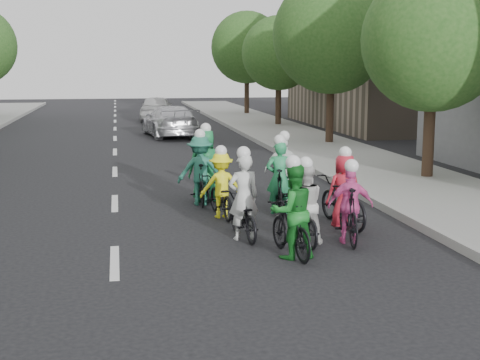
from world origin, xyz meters
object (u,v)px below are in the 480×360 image
object	(u,v)px
cyclist_1	(292,219)
cyclist_8	(283,178)
cyclist_9	(206,172)
follow_car_trail	(157,108)
cyclist_2	(221,191)
cyclist_6	(304,212)
cyclist_7	(200,175)
cyclist_3	(349,211)
cyclist_4	(343,198)
cyclist_5	(278,186)
cyclist_0	(243,209)
follow_car_lead	(170,121)

from	to	relation	value
cyclist_1	cyclist_8	world-z (taller)	cyclist_1
cyclist_9	follow_car_trail	xyz separation A→B (m)	(0.32, 25.13, 0.05)
cyclist_2	cyclist_6	world-z (taller)	cyclist_6
cyclist_8	cyclist_7	bearing A→B (deg)	9.22
cyclist_8	follow_car_trail	world-z (taller)	cyclist_8
cyclist_7	cyclist_3	bearing A→B (deg)	121.35
cyclist_9	cyclist_4	bearing A→B (deg)	129.76
cyclist_9	cyclist_2	bearing A→B (deg)	94.55
cyclist_4	cyclist_7	world-z (taller)	cyclist_7
cyclist_3	cyclist_5	bearing A→B (deg)	-66.28
cyclist_7	cyclist_8	bearing A→B (deg)	179.41
cyclist_4	cyclist_8	bearing A→B (deg)	-85.53
cyclist_2	cyclist_3	size ratio (longest dim) A/B	0.92
cyclist_1	cyclist_9	size ratio (longest dim) A/B	0.93
cyclist_0	cyclist_9	xyz separation A→B (m)	(-0.21, 3.74, 0.15)
cyclist_2	follow_car_lead	xyz separation A→B (m)	(0.26, 17.22, 0.15)
cyclist_1	follow_car_trail	world-z (taller)	cyclist_1
cyclist_0	follow_car_trail	world-z (taller)	cyclist_0
follow_car_lead	cyclist_4	bearing A→B (deg)	89.60
follow_car_trail	cyclist_2	bearing A→B (deg)	97.26
follow_car_trail	cyclist_5	bearing A→B (deg)	100.10
cyclist_7	cyclist_4	bearing A→B (deg)	135.17
cyclist_3	cyclist_2	bearing A→B (deg)	-41.99
cyclist_0	cyclist_6	size ratio (longest dim) A/B	1.08
cyclist_6	cyclist_9	size ratio (longest dim) A/B	0.86
cyclist_1	follow_car_trail	size ratio (longest dim) A/B	0.40
cyclist_2	follow_car_trail	bearing A→B (deg)	-97.33
cyclist_4	cyclist_6	size ratio (longest dim) A/B	1.21
cyclist_0	cyclist_8	size ratio (longest dim) A/B	0.98
cyclist_1	cyclist_4	distance (m)	2.59
cyclist_4	follow_car_trail	size ratio (longest dim) A/B	0.44
cyclist_0	cyclist_7	bearing A→B (deg)	-89.15
cyclist_1	cyclist_6	bearing A→B (deg)	-127.03
cyclist_8	follow_car_lead	distance (m)	15.92
cyclist_5	follow_car_lead	bearing A→B (deg)	-77.95
cyclist_2	cyclist_7	size ratio (longest dim) A/B	0.94
cyclist_9	follow_car_lead	distance (m)	15.38
cyclist_6	follow_car_lead	bearing A→B (deg)	-87.92
cyclist_7	cyclist_5	bearing A→B (deg)	143.23
cyclist_0	cyclist_2	distance (m)	1.91
cyclist_9	follow_car_trail	world-z (taller)	cyclist_9
cyclist_0	cyclist_9	bearing A→B (deg)	-92.81
follow_car_lead	cyclist_3	bearing A→B (deg)	88.29
cyclist_1	cyclist_2	bearing A→B (deg)	-86.96
cyclist_8	cyclist_9	world-z (taller)	cyclist_9
follow_car_lead	cyclist_2	bearing A→B (deg)	82.34
cyclist_3	follow_car_trail	distance (m)	29.56
cyclist_4	cyclist_8	world-z (taller)	cyclist_8
cyclist_0	cyclist_6	bearing A→B (deg)	148.05
cyclist_2	cyclist_5	bearing A→B (deg)	-179.31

